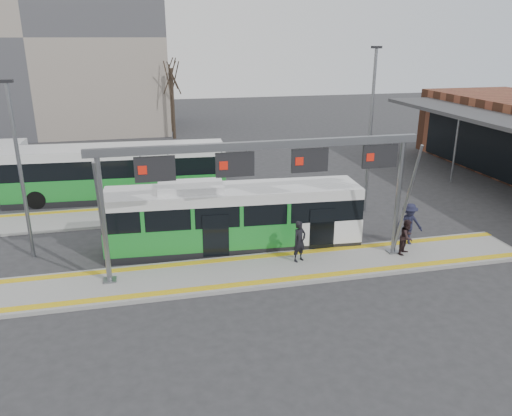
{
  "coord_description": "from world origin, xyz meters",
  "views": [
    {
      "loc": [
        -4.92,
        -17.88,
        9.14
      ],
      "look_at": [
        -0.05,
        3.0,
        1.72
      ],
      "focal_mm": 35.0,
      "sensor_mm": 36.0,
      "label": 1
    }
  ],
  "objects_px": {
    "hero_bus": "(233,218)",
    "passenger_a": "(299,241)",
    "passenger_c": "(409,224)",
    "gantry": "(265,168)",
    "passenger_b": "(407,237)"
  },
  "relations": [
    {
      "from": "gantry",
      "to": "passenger_c",
      "type": "bearing_deg",
      "value": 6.25
    },
    {
      "from": "hero_bus",
      "to": "passenger_a",
      "type": "bearing_deg",
      "value": -42.23
    },
    {
      "from": "passenger_b",
      "to": "passenger_c",
      "type": "bearing_deg",
      "value": 19.24
    },
    {
      "from": "gantry",
      "to": "passenger_c",
      "type": "height_order",
      "value": "gantry"
    },
    {
      "from": "passenger_c",
      "to": "passenger_b",
      "type": "bearing_deg",
      "value": -112.9
    },
    {
      "from": "passenger_a",
      "to": "passenger_c",
      "type": "distance_m",
      "value": 5.4
    },
    {
      "from": "hero_bus",
      "to": "passenger_a",
      "type": "xyz_separation_m",
      "value": [
        2.34,
        -2.42,
        -0.38
      ]
    },
    {
      "from": "passenger_a",
      "to": "passenger_c",
      "type": "bearing_deg",
      "value": -19.84
    },
    {
      "from": "hero_bus",
      "to": "passenger_a",
      "type": "height_order",
      "value": "hero_bus"
    },
    {
      "from": "hero_bus",
      "to": "passenger_c",
      "type": "bearing_deg",
      "value": -9.39
    },
    {
      "from": "gantry",
      "to": "passenger_b",
      "type": "xyz_separation_m",
      "value": [
        6.3,
        -0.21,
        -3.37
      ]
    },
    {
      "from": "passenger_c",
      "to": "gantry",
      "type": "bearing_deg",
      "value": -164.19
    },
    {
      "from": "hero_bus",
      "to": "passenger_c",
      "type": "distance_m",
      "value": 7.92
    },
    {
      "from": "passenger_b",
      "to": "gantry",
      "type": "bearing_deg",
      "value": 139.76
    },
    {
      "from": "gantry",
      "to": "hero_bus",
      "type": "distance_m",
      "value": 3.93
    }
  ]
}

